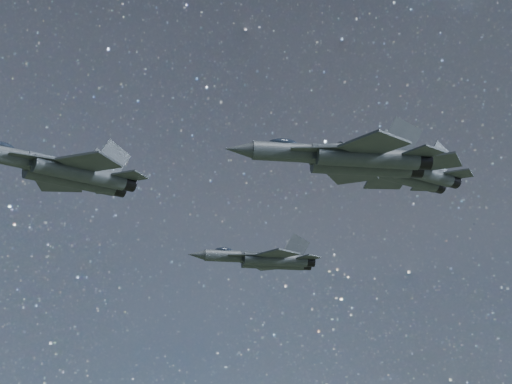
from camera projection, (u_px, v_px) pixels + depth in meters
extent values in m
cylinder|color=#2C3337|center=(14.00, 157.00, 73.53)|extent=(8.25, 4.68, 1.73)
ellipsoid|color=black|center=(1.00, 146.00, 73.05)|extent=(2.88, 2.07, 0.85)
cube|color=#2C3337|center=(71.00, 170.00, 76.72)|extent=(9.04, 4.96, 1.44)
cylinder|color=#2C3337|center=(80.00, 173.00, 75.96)|extent=(9.27, 5.10, 1.73)
cylinder|color=#2C3337|center=(71.00, 179.00, 77.66)|extent=(9.27, 5.10, 1.73)
cylinder|color=black|center=(127.00, 183.00, 78.80)|extent=(1.93, 2.02, 1.60)
cylinder|color=black|center=(117.00, 189.00, 80.50)|extent=(1.93, 2.02, 1.60)
cube|color=#2C3337|center=(40.00, 159.00, 73.45)|extent=(5.89, 2.30, 0.13)
cube|color=#2C3337|center=(28.00, 168.00, 75.75)|extent=(5.49, 4.17, 0.13)
cube|color=#2C3337|center=(90.00, 163.00, 73.86)|extent=(6.33, 6.20, 0.22)
cube|color=#2C3337|center=(58.00, 184.00, 79.65)|extent=(4.97, 5.42, 0.22)
cube|color=#2C3337|center=(130.00, 176.00, 77.51)|extent=(3.75, 3.71, 0.17)
cube|color=#2C3337|center=(107.00, 189.00, 81.43)|extent=(2.91, 3.09, 0.17)
cube|color=#2C3337|center=(113.00, 159.00, 78.20)|extent=(3.74, 1.32, 3.94)
cube|color=#2C3337|center=(101.00, 166.00, 80.33)|extent=(3.52, 1.89, 3.94)
cylinder|color=#2C3337|center=(233.00, 256.00, 92.02)|extent=(6.64, 1.79, 1.39)
cone|color=#2C3337|center=(197.00, 255.00, 91.30)|extent=(2.20, 1.37, 1.24)
ellipsoid|color=black|center=(224.00, 250.00, 92.05)|extent=(2.17, 1.06, 0.68)
cube|color=#2C3337|center=(271.00, 258.00, 92.79)|extent=(7.35, 1.78, 1.15)
cylinder|color=#2C3337|center=(276.00, 260.00, 91.90)|extent=(7.53, 1.84, 1.39)
cylinder|color=#2C3337|center=(273.00, 263.00, 93.55)|extent=(7.53, 1.84, 1.39)
cylinder|color=black|center=(309.00, 261.00, 92.59)|extent=(1.23, 1.35, 1.28)
cylinder|color=black|center=(306.00, 265.00, 94.25)|extent=(1.23, 1.35, 1.28)
cube|color=#2C3337|center=(248.00, 255.00, 91.14)|extent=(4.71, 2.11, 0.11)
cube|color=#2C3337|center=(244.00, 260.00, 93.38)|extent=(4.71, 1.57, 0.11)
cube|color=#2C3337|center=(278.00, 254.00, 89.93)|extent=(4.79, 4.96, 0.18)
cube|color=#2C3337|center=(268.00, 266.00, 95.57)|extent=(4.97, 5.07, 0.18)
cube|color=#2C3337|center=(309.00, 258.00, 91.51)|extent=(2.82, 2.90, 0.13)
cube|color=#2C3337|center=(301.00, 265.00, 95.32)|extent=(2.93, 2.98, 0.13)
cube|color=#2C3337|center=(297.00, 247.00, 92.66)|extent=(3.07, 0.58, 3.16)
cube|color=#2C3337|center=(293.00, 251.00, 94.73)|extent=(3.09, 0.44, 3.16)
cylinder|color=#2C3337|center=(298.00, 153.00, 65.61)|extent=(7.74, 2.29, 1.61)
cone|color=#2C3337|center=(239.00, 150.00, 64.90)|extent=(2.59, 1.66, 1.44)
ellipsoid|color=black|center=(283.00, 143.00, 65.67)|extent=(2.54, 1.30, 0.79)
cube|color=#2C3337|center=(360.00, 157.00, 66.36)|extent=(8.56, 2.31, 1.34)
cylinder|color=#2C3337|center=(368.00, 158.00, 65.30)|extent=(8.77, 2.39, 1.61)
cylinder|color=#2C3337|center=(361.00, 166.00, 67.24)|extent=(8.77, 2.39, 1.61)
cylinder|color=black|center=(422.00, 161.00, 65.98)|extent=(1.47, 1.60, 1.48)
cylinder|color=black|center=(414.00, 169.00, 67.91)|extent=(1.47, 1.60, 1.48)
cube|color=#2C3337|center=(323.00, 149.00, 64.53)|extent=(5.46, 2.58, 0.12)
cube|color=#2C3337|center=(316.00, 161.00, 67.14)|extent=(5.45, 1.67, 0.12)
cube|color=#2C3337|center=(374.00, 145.00, 63.02)|extent=(5.50, 5.72, 0.21)
cube|color=#2C3337|center=(351.00, 174.00, 69.59)|extent=(5.80, 5.90, 0.21)
cube|color=#2C3337|center=(423.00, 153.00, 64.73)|extent=(3.23, 3.33, 0.15)
cube|color=#2C3337|center=(404.00, 172.00, 69.18)|extent=(3.42, 3.47, 0.15)
cube|color=#2C3337|center=(402.00, 137.00, 66.11)|extent=(3.56, 0.78, 3.67)
cube|color=#2C3337|center=(392.00, 148.00, 68.52)|extent=(3.59, 0.54, 3.67)
cylinder|color=#2C3337|center=(369.00, 158.00, 72.80)|extent=(7.37, 4.04, 1.54)
cone|color=#2C3337|center=(330.00, 147.00, 70.23)|extent=(2.70, 2.13, 1.38)
ellipsoid|color=black|center=(359.00, 148.00, 72.39)|extent=(2.56, 1.81, 0.76)
cube|color=#2C3337|center=(408.00, 169.00, 75.56)|extent=(8.08, 4.27, 1.28)
cylinder|color=#2C3337|center=(419.00, 172.00, 74.86)|extent=(8.29, 4.40, 1.54)
cylinder|color=#2C3337|center=(404.00, 177.00, 76.40)|extent=(8.29, 4.40, 1.54)
cylinder|color=black|center=(452.00, 180.00, 77.32)|extent=(1.70, 1.78, 1.42)
cylinder|color=black|center=(437.00, 186.00, 78.86)|extent=(1.70, 1.78, 1.42)
cube|color=#2C3337|center=(393.00, 159.00, 72.68)|extent=(5.24, 1.95, 0.12)
cube|color=#2C3337|center=(373.00, 167.00, 74.76)|extent=(4.93, 3.63, 0.12)
cube|color=#2C3337|center=(436.00, 162.00, 72.97)|extent=(5.64, 5.55, 0.20)
cube|color=#2C3337|center=(386.00, 181.00, 78.20)|extent=(4.49, 4.88, 0.20)
cube|color=#2C3337|center=(459.00, 174.00, 76.17)|extent=(3.34, 3.31, 0.15)
cube|color=#2C3337|center=(424.00, 187.00, 79.70)|extent=(2.63, 2.79, 0.15)
cube|color=#2C3337|center=(440.00, 159.00, 76.81)|extent=(3.34, 1.11, 3.51)
cube|color=#2C3337|center=(422.00, 166.00, 78.73)|extent=(3.16, 1.63, 3.51)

